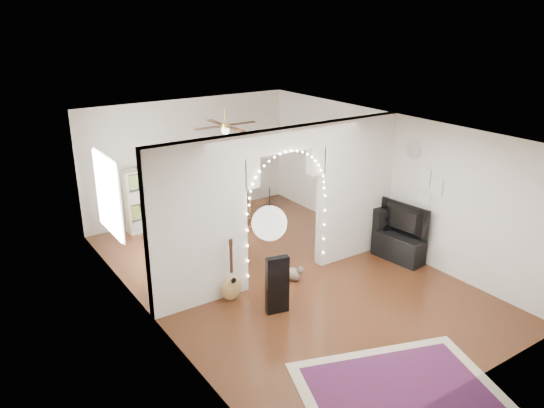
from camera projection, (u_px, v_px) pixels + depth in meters
floor at (283, 275)px, 9.59m from camera, size 7.50×7.50×0.00m
ceiling at (284, 128)px, 8.67m from camera, size 5.00×7.50×0.02m
wall_back at (189, 158)px, 12.05m from camera, size 5.00×0.02×2.70m
wall_front at (468, 296)px, 6.21m from camera, size 5.00×0.02×2.70m
wall_left at (145, 238)px, 7.81m from camera, size 0.02×7.50×2.70m
wall_right at (387, 181)px, 10.44m from camera, size 0.02×7.50×2.70m
divider_wall at (284, 201)px, 9.10m from camera, size 5.00×0.20×2.70m
fairy_lights at (288, 196)px, 8.96m from camera, size 1.64×0.04×1.60m
window at (108, 195)px, 9.18m from camera, size 0.04×1.20×1.40m
wall_clock at (413, 150)px, 9.71m from camera, size 0.03×0.31×0.31m
picture_frames at (427, 187)px, 9.60m from camera, size 0.02×0.50×0.70m
paper_lantern at (269, 223)px, 5.95m from camera, size 0.40×0.40×0.40m
ceiling_fan at (225, 125)px, 10.33m from camera, size 1.10×1.10×0.30m
area_rug at (401, 392)px, 6.63m from camera, size 2.94×2.55×0.02m
guitar_case at (277, 285)px, 8.26m from camera, size 0.38×0.20×0.95m
acoustic_guitar at (232, 278)px, 8.62m from camera, size 0.39×0.20×0.93m
tabby_cat at (295, 274)px, 9.37m from camera, size 0.32×0.46×0.32m
floor_speaker at (382, 231)px, 10.40m from camera, size 0.42×0.38×0.89m
media_console at (398, 247)px, 10.12m from camera, size 0.51×1.04×0.50m
tv at (401, 220)px, 9.92m from camera, size 0.26×1.08×0.62m
bookcase at (156, 197)px, 11.50m from camera, size 1.34×0.34×1.38m
dining_table at (210, 234)px, 9.65m from camera, size 1.27×0.91×0.76m
flower_vase at (210, 225)px, 9.59m from camera, size 0.20×0.20×0.19m
dining_chair_left at (199, 255)px, 9.75m from camera, size 0.64×0.65×0.54m
dining_chair_right at (235, 208)px, 12.13m from camera, size 0.62×0.64×0.52m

